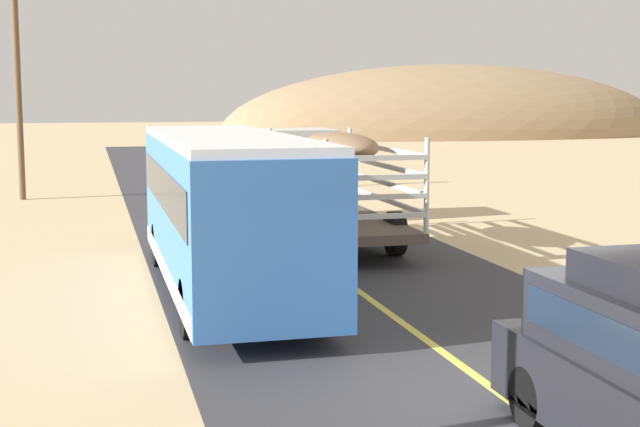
{
  "coord_description": "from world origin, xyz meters",
  "views": [
    {
      "loc": [
        -5.27,
        -10.41,
        4.03
      ],
      "look_at": [
        0.0,
        10.13,
        1.21
      ],
      "focal_mm": 50.85,
      "sensor_mm": 36.0,
      "label": 1
    }
  ],
  "objects_px": {
    "livestock_truck": "(310,171)",
    "power_pole_mid": "(18,78)",
    "car_far": "(248,169)",
    "bus": "(226,208)"
  },
  "relations": [
    {
      "from": "livestock_truck",
      "to": "bus",
      "type": "height_order",
      "value": "bus"
    },
    {
      "from": "livestock_truck",
      "to": "car_far",
      "type": "relative_size",
      "value": 2.2
    },
    {
      "from": "bus",
      "to": "power_pole_mid",
      "type": "xyz_separation_m",
      "value": [
        -5.12,
        18.28,
        2.85
      ]
    },
    {
      "from": "car_far",
      "to": "power_pole_mid",
      "type": "distance_m",
      "value": 10.81
    },
    {
      "from": "livestock_truck",
      "to": "power_pole_mid",
      "type": "distance_m",
      "value": 13.97
    },
    {
      "from": "bus",
      "to": "car_far",
      "type": "distance_m",
      "value": 22.4
    },
    {
      "from": "livestock_truck",
      "to": "power_pole_mid",
      "type": "bearing_deg",
      "value": 129.71
    },
    {
      "from": "livestock_truck",
      "to": "bus",
      "type": "relative_size",
      "value": 0.97
    },
    {
      "from": "livestock_truck",
      "to": "power_pole_mid",
      "type": "height_order",
      "value": "power_pole_mid"
    },
    {
      "from": "bus",
      "to": "car_far",
      "type": "bearing_deg",
      "value": 79.02
    }
  ]
}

